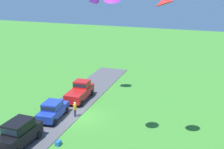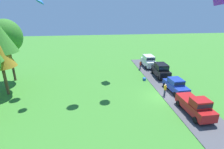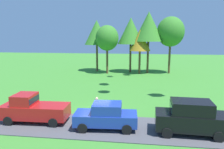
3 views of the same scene
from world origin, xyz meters
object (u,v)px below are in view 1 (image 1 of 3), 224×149
(person_on_lawn, at_px, (75,109))
(cooler_box, at_px, (58,143))
(car_sedan_mid_row, at_px, (53,109))
(car_suv_far_end, at_px, (19,132))
(car_pickup_by_flagpole, at_px, (80,91))
(kite_delta_mid_center, at_px, (164,1))

(person_on_lawn, distance_m, cooler_box, 5.81)
(car_sedan_mid_row, bearing_deg, car_suv_far_end, -1.17)
(car_pickup_by_flagpole, relative_size, kite_delta_mid_center, 3.59)
(car_pickup_by_flagpole, bearing_deg, car_suv_far_end, -3.13)
(car_sedan_mid_row, xyz_separation_m, car_suv_far_end, (5.71, -0.12, 0.25))
(car_pickup_by_flagpole, distance_m, kite_delta_mid_center, 17.41)
(car_pickup_by_flagpole, distance_m, person_on_lawn, 4.90)
(car_suv_far_end, xyz_separation_m, person_on_lawn, (-6.79, 2.13, -0.42))
(car_pickup_by_flagpole, relative_size, person_on_lawn, 2.96)
(car_suv_far_end, xyz_separation_m, kite_delta_mid_center, (-3.84, 11.43, 11.15))
(person_on_lawn, distance_m, kite_delta_mid_center, 15.14)
(car_sedan_mid_row, distance_m, car_suv_far_end, 5.72)
(car_pickup_by_flagpole, relative_size, cooler_box, 9.04)
(car_sedan_mid_row, relative_size, person_on_lawn, 2.63)
(car_pickup_by_flagpole, xyz_separation_m, car_suv_far_end, (11.45, -0.63, 0.19))
(car_sedan_mid_row, bearing_deg, kite_delta_mid_center, 80.63)
(cooler_box, bearing_deg, car_pickup_by_flagpole, -166.18)
(cooler_box, height_order, kite_delta_mid_center, kite_delta_mid_center)
(car_pickup_by_flagpole, bearing_deg, person_on_lawn, 17.90)
(kite_delta_mid_center, bearing_deg, car_suv_far_end, -71.41)
(car_sedan_mid_row, xyz_separation_m, person_on_lawn, (-1.08, 2.01, -0.16))
(kite_delta_mid_center, bearing_deg, cooler_box, -71.66)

